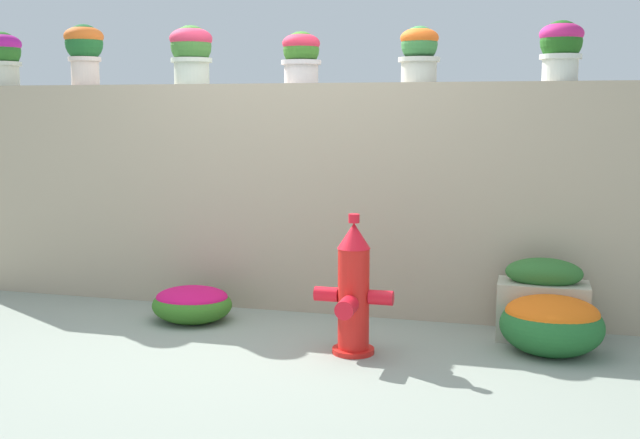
{
  "coord_description": "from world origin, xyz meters",
  "views": [
    {
      "loc": [
        1.53,
        -4.26,
        1.41
      ],
      "look_at": [
        0.17,
        0.72,
        0.66
      ],
      "focal_mm": 43.61,
      "sensor_mm": 36.0,
      "label": 1
    }
  ],
  "objects_px": {
    "potted_plant_5": "(561,46)",
    "flower_bush_right": "(192,303)",
    "potted_plant_2": "(191,50)",
    "potted_plant_4": "(419,51)",
    "fire_hydrant": "(353,292)",
    "potted_plant_0": "(2,54)",
    "planter_box": "(543,301)",
    "potted_plant_3": "(301,55)",
    "potted_plant_1": "(84,47)",
    "flower_bush_left": "(552,322)"
  },
  "relations": [
    {
      "from": "flower_bush_left",
      "to": "fire_hydrant",
      "type": "bearing_deg",
      "value": -163.81
    },
    {
      "from": "potted_plant_2",
      "to": "fire_hydrant",
      "type": "xyz_separation_m",
      "value": [
        1.4,
        -0.94,
        -1.45
      ]
    },
    {
      "from": "potted_plant_5",
      "to": "fire_hydrant",
      "type": "relative_size",
      "value": 0.46
    },
    {
      "from": "flower_bush_left",
      "to": "planter_box",
      "type": "relative_size",
      "value": 1.1
    },
    {
      "from": "potted_plant_1",
      "to": "potted_plant_5",
      "type": "bearing_deg",
      "value": -0.31
    },
    {
      "from": "potted_plant_2",
      "to": "potted_plant_5",
      "type": "bearing_deg",
      "value": -0.08
    },
    {
      "from": "potted_plant_3",
      "to": "flower_bush_right",
      "type": "height_order",
      "value": "potted_plant_3"
    },
    {
      "from": "potted_plant_0",
      "to": "flower_bush_left",
      "type": "bearing_deg",
      "value": -8.92
    },
    {
      "from": "potted_plant_2",
      "to": "potted_plant_4",
      "type": "relative_size",
      "value": 1.13
    },
    {
      "from": "potted_plant_1",
      "to": "fire_hydrant",
      "type": "relative_size",
      "value": 0.55
    },
    {
      "from": "flower_bush_left",
      "to": "potted_plant_3",
      "type": "bearing_deg",
      "value": 158.82
    },
    {
      "from": "potted_plant_0",
      "to": "planter_box",
      "type": "bearing_deg",
      "value": -5.51
    },
    {
      "from": "fire_hydrant",
      "to": "planter_box",
      "type": "relative_size",
      "value": 1.5
    },
    {
      "from": "potted_plant_4",
      "to": "planter_box",
      "type": "distance_m",
      "value": 1.78
    },
    {
      "from": "potted_plant_5",
      "to": "flower_bush_right",
      "type": "xyz_separation_m",
      "value": [
        -2.29,
        -0.55,
        -1.66
      ]
    },
    {
      "from": "potted_plant_1",
      "to": "flower_bush_left",
      "type": "xyz_separation_m",
      "value": [
        3.37,
        -0.64,
        -1.66
      ]
    },
    {
      "from": "fire_hydrant",
      "to": "potted_plant_3",
      "type": "bearing_deg",
      "value": 121.4
    },
    {
      "from": "potted_plant_0",
      "to": "planter_box",
      "type": "distance_m",
      "value": 4.34
    },
    {
      "from": "potted_plant_3",
      "to": "planter_box",
      "type": "relative_size",
      "value": 0.66
    },
    {
      "from": "potted_plant_2",
      "to": "potted_plant_4",
      "type": "bearing_deg",
      "value": -0.12
    },
    {
      "from": "potted_plant_4",
      "to": "potted_plant_5",
      "type": "distance_m",
      "value": 0.89
    },
    {
      "from": "potted_plant_1",
      "to": "flower_bush_left",
      "type": "distance_m",
      "value": 3.81
    },
    {
      "from": "potted_plant_3",
      "to": "fire_hydrant",
      "type": "bearing_deg",
      "value": -58.6
    },
    {
      "from": "potted_plant_0",
      "to": "potted_plant_4",
      "type": "distance_m",
      "value": 3.2
    },
    {
      "from": "potted_plant_4",
      "to": "fire_hydrant",
      "type": "height_order",
      "value": "potted_plant_4"
    },
    {
      "from": "potted_plant_1",
      "to": "potted_plant_3",
      "type": "bearing_deg",
      "value": 0.68
    },
    {
      "from": "fire_hydrant",
      "to": "potted_plant_4",
      "type": "bearing_deg",
      "value": 76.89
    },
    {
      "from": "planter_box",
      "to": "flower_bush_right",
      "type": "bearing_deg",
      "value": -175.46
    },
    {
      "from": "potted_plant_0",
      "to": "fire_hydrant",
      "type": "distance_m",
      "value": 3.45
    },
    {
      "from": "potted_plant_5",
      "to": "flower_bush_right",
      "type": "bearing_deg",
      "value": -166.56
    },
    {
      "from": "potted_plant_3",
      "to": "potted_plant_4",
      "type": "relative_size",
      "value": 0.97
    },
    {
      "from": "potted_plant_0",
      "to": "potted_plant_4",
      "type": "bearing_deg",
      "value": -0.35
    },
    {
      "from": "potted_plant_4",
      "to": "potted_plant_0",
      "type": "bearing_deg",
      "value": 179.65
    },
    {
      "from": "flower_bush_right",
      "to": "planter_box",
      "type": "relative_size",
      "value": 0.99
    },
    {
      "from": "potted_plant_0",
      "to": "potted_plant_3",
      "type": "height_order",
      "value": "potted_plant_0"
    },
    {
      "from": "potted_plant_0",
      "to": "flower_bush_right",
      "type": "bearing_deg",
      "value": -17.55
    },
    {
      "from": "fire_hydrant",
      "to": "flower_bush_right",
      "type": "xyz_separation_m",
      "value": [
        -1.19,
        0.39,
        -0.24
      ]
    },
    {
      "from": "fire_hydrant",
      "to": "planter_box",
      "type": "bearing_deg",
      "value": 28.48
    },
    {
      "from": "potted_plant_5",
      "to": "flower_bush_left",
      "type": "relative_size",
      "value": 0.64
    },
    {
      "from": "potted_plant_1",
      "to": "potted_plant_2",
      "type": "xyz_separation_m",
      "value": [
        0.86,
        -0.01,
        -0.04
      ]
    },
    {
      "from": "potted_plant_1",
      "to": "flower_bush_right",
      "type": "distance_m",
      "value": 2.11
    },
    {
      "from": "planter_box",
      "to": "potted_plant_0",
      "type": "bearing_deg",
      "value": 174.49
    },
    {
      "from": "potted_plant_1",
      "to": "potted_plant_3",
      "type": "distance_m",
      "value": 1.67
    },
    {
      "from": "potted_plant_3",
      "to": "potted_plant_4",
      "type": "bearing_deg",
      "value": -2.65
    },
    {
      "from": "potted_plant_0",
      "to": "potted_plant_4",
      "type": "relative_size",
      "value": 1.12
    },
    {
      "from": "flower_bush_right",
      "to": "planter_box",
      "type": "distance_m",
      "value": 2.25
    },
    {
      "from": "potted_plant_1",
      "to": "flower_bush_right",
      "type": "height_order",
      "value": "potted_plant_1"
    },
    {
      "from": "flower_bush_right",
      "to": "planter_box",
      "type": "bearing_deg",
      "value": 4.54
    },
    {
      "from": "potted_plant_2",
      "to": "potted_plant_0",
      "type": "bearing_deg",
      "value": 179.42
    },
    {
      "from": "potted_plant_3",
      "to": "flower_bush_right",
      "type": "distance_m",
      "value": 1.84
    }
  ]
}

